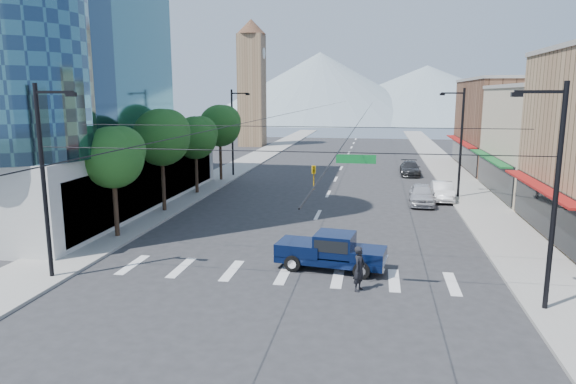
{
  "coord_description": "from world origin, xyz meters",
  "views": [
    {
      "loc": [
        4.0,
        -21.63,
        8.51
      ],
      "look_at": [
        -0.92,
        6.79,
        3.0
      ],
      "focal_mm": 32.0,
      "sensor_mm": 36.0,
      "label": 1
    }
  ],
  "objects_px": {
    "parked_car_far": "(410,168)",
    "pedestrian": "(359,269)",
    "pickup_truck": "(330,250)",
    "parked_car_near": "(422,194)",
    "parked_car_mid": "(442,191)"
  },
  "relations": [
    {
      "from": "parked_car_far",
      "to": "parked_car_mid",
      "type": "bearing_deg",
      "value": -82.29
    },
    {
      "from": "pedestrian",
      "to": "parked_car_far",
      "type": "relative_size",
      "value": 0.4
    },
    {
      "from": "parked_car_mid",
      "to": "pedestrian",
      "type": "bearing_deg",
      "value": -104.59
    },
    {
      "from": "parked_car_near",
      "to": "parked_car_far",
      "type": "bearing_deg",
      "value": 91.81
    },
    {
      "from": "pedestrian",
      "to": "parked_car_far",
      "type": "bearing_deg",
      "value": 14.54
    },
    {
      "from": "parked_car_far",
      "to": "parked_car_near",
      "type": "bearing_deg",
      "value": -90.12
    },
    {
      "from": "pickup_truck",
      "to": "parked_car_near",
      "type": "xyz_separation_m",
      "value": [
        5.68,
        16.26,
        -0.15
      ]
    },
    {
      "from": "parked_car_far",
      "to": "pedestrian",
      "type": "bearing_deg",
      "value": -97.12
    },
    {
      "from": "parked_car_mid",
      "to": "parked_car_far",
      "type": "xyz_separation_m",
      "value": [
        -1.8,
        13.08,
        -0.02
      ]
    },
    {
      "from": "parked_car_near",
      "to": "parked_car_far",
      "type": "height_order",
      "value": "parked_car_near"
    },
    {
      "from": "pedestrian",
      "to": "pickup_truck",
      "type": "bearing_deg",
      "value": 51.34
    },
    {
      "from": "parked_car_mid",
      "to": "parked_car_near",
      "type": "bearing_deg",
      "value": -130.81
    },
    {
      "from": "parked_car_near",
      "to": "parked_car_mid",
      "type": "distance_m",
      "value": 2.68
    },
    {
      "from": "pedestrian",
      "to": "parked_car_near",
      "type": "bearing_deg",
      "value": 9.09
    },
    {
      "from": "parked_car_mid",
      "to": "parked_car_far",
      "type": "height_order",
      "value": "parked_car_mid"
    }
  ]
}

